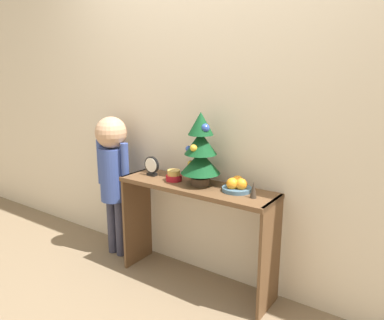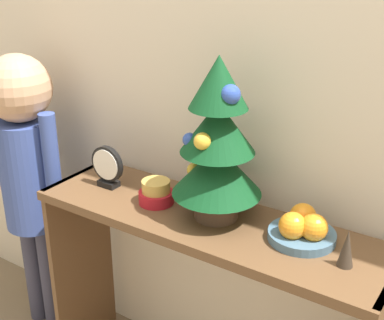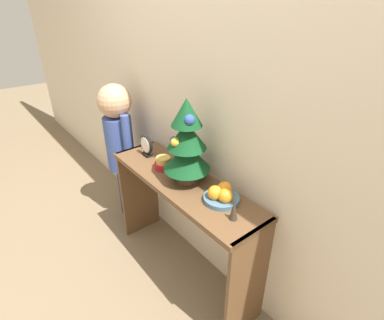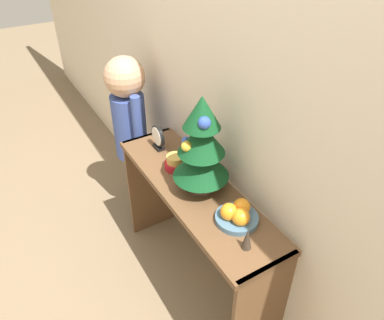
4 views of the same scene
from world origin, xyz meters
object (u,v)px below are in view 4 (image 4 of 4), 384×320
(fruit_bowl, at_px, (237,215))
(mini_tree, at_px, (201,147))
(singing_bowl, at_px, (175,163))
(figurine, at_px, (247,238))
(desk_clock, at_px, (158,138))
(child_figure, at_px, (129,116))

(fruit_bowl, bearing_deg, mini_tree, -176.10)
(mini_tree, xyz_separation_m, singing_bowl, (-0.20, -0.03, -0.20))
(mini_tree, distance_m, figurine, 0.45)
(singing_bowl, bearing_deg, figurine, -1.03)
(fruit_bowl, xyz_separation_m, figurine, (0.14, -0.05, 0.01))
(singing_bowl, xyz_separation_m, desk_clock, (-0.21, 0.01, 0.04))
(figurine, distance_m, child_figure, 1.21)
(child_figure, bearing_deg, singing_bowl, 0.54)
(desk_clock, bearing_deg, figurine, -1.18)
(fruit_bowl, bearing_deg, desk_clock, -176.77)
(figurine, height_order, child_figure, child_figure)
(figurine, bearing_deg, desk_clock, 178.82)
(fruit_bowl, relative_size, singing_bowl, 1.69)
(mini_tree, height_order, figurine, mini_tree)
(fruit_bowl, distance_m, desk_clock, 0.68)
(child_figure, bearing_deg, desk_clock, 1.69)
(mini_tree, height_order, singing_bowl, mini_tree)
(singing_bowl, bearing_deg, mini_tree, 7.23)
(desk_clock, xyz_separation_m, child_figure, (-0.39, -0.01, -0.05))
(fruit_bowl, height_order, child_figure, child_figure)
(desk_clock, xyz_separation_m, figurine, (0.82, -0.02, -0.02))
(mini_tree, relative_size, singing_bowl, 4.39)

